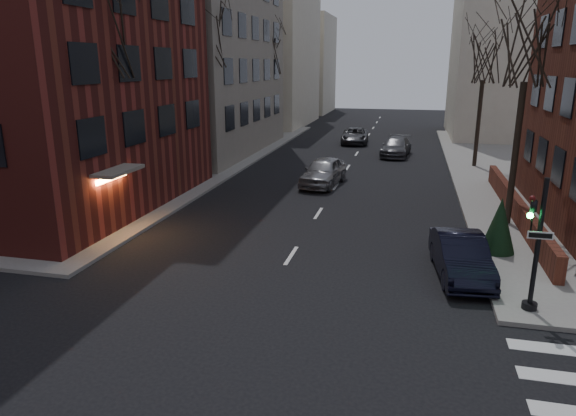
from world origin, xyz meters
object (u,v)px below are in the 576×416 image
(tree_right_b, at_px, (485,57))
(parked_sedan, at_px, (461,256))
(tree_left_c, at_px, (266,54))
(car_lane_silver, at_px, (323,172))
(car_lane_far, at_px, (355,136))
(car_lane_gray, at_px, (396,147))
(tree_right_a, at_px, (529,43))
(tree_left_b, at_px, (207,35))
(evergreen_shrub, at_px, (500,225))
(tree_left_a, at_px, (98,32))
(streetlamp_near, at_px, (194,116))
(streetlamp_far, at_px, (279,96))
(traffic_signal, at_px, (534,253))

(tree_right_b, distance_m, parked_sedan, 21.82)
(tree_left_c, bearing_deg, tree_right_b, -24.44)
(car_lane_silver, height_order, car_lane_far, car_lane_silver)
(car_lane_silver, distance_m, car_lane_gray, 12.16)
(tree_right_a, bearing_deg, tree_left_b, 155.56)
(tree_left_b, xyz_separation_m, car_lane_gray, (11.97, 9.65, -8.18))
(tree_left_b, xyz_separation_m, car_lane_far, (8.00, 15.68, -8.20))
(car_lane_gray, xyz_separation_m, car_lane_far, (-3.97, 6.03, -0.03))
(tree_left_b, bearing_deg, tree_right_b, 18.82)
(tree_right_a, distance_m, evergreen_shrub, 7.99)
(parked_sedan, bearing_deg, tree_left_a, 163.85)
(tree_left_a, bearing_deg, car_lane_gray, 61.06)
(streetlamp_near, bearing_deg, car_lane_silver, 16.28)
(tree_left_c, distance_m, streetlamp_far, 4.33)
(tree_left_c, height_order, tree_right_a, same)
(car_lane_silver, xyz_separation_m, evergreen_shrub, (8.58, -10.23, 0.38))
(traffic_signal, distance_m, tree_left_a, 18.66)
(tree_right_b, bearing_deg, tree_right_a, -90.00)
(parked_sedan, xyz_separation_m, car_lane_gray, (-3.03, 24.21, -0.01))
(tree_left_c, relative_size, car_lane_far, 1.90)
(traffic_signal, xyz_separation_m, streetlamp_near, (-16.14, 13.01, 2.33))
(streetlamp_far, height_order, evergreen_shrub, streetlamp_far)
(parked_sedan, height_order, car_lane_silver, car_lane_silver)
(car_lane_gray, bearing_deg, evergreen_shrub, -72.58)
(streetlamp_far, distance_m, car_lane_silver, 19.61)
(traffic_signal, relative_size, car_lane_gray, 0.79)
(tree_left_b, xyz_separation_m, streetlamp_far, (0.60, 16.00, -4.68))
(tree_left_c, bearing_deg, car_lane_silver, -63.20)
(car_lane_gray, bearing_deg, tree_left_b, -135.67)
(streetlamp_far, relative_size, evergreen_shrub, 2.92)
(tree_left_a, height_order, car_lane_far, tree_left_a)
(tree_right_b, height_order, car_lane_far, tree_right_b)
(car_lane_far, bearing_deg, parked_sedan, -80.05)
(tree_right_b, bearing_deg, streetlamp_far, 149.53)
(car_lane_silver, bearing_deg, tree_right_a, -25.88)
(tree_right_a, bearing_deg, car_lane_gray, 107.68)
(tree_right_b, relative_size, parked_sedan, 2.03)
(tree_left_a, bearing_deg, car_lane_silver, 51.78)
(tree_left_a, bearing_deg, parked_sedan, -9.68)
(tree_left_b, relative_size, tree_right_a, 1.11)
(parked_sedan, height_order, car_lane_far, parked_sedan)
(tree_right_a, distance_m, streetlamp_far, 29.65)
(tree_left_b, distance_m, car_lane_far, 19.42)
(tree_right_b, distance_m, car_lane_silver, 14.11)
(traffic_signal, distance_m, tree_right_a, 10.92)
(streetlamp_far, bearing_deg, car_lane_gray, -29.16)
(traffic_signal, relative_size, tree_left_a, 0.39)
(streetlamp_far, distance_m, evergreen_shrub, 32.44)
(traffic_signal, height_order, tree_left_a, tree_left_a)
(traffic_signal, height_order, car_lane_gray, traffic_signal)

